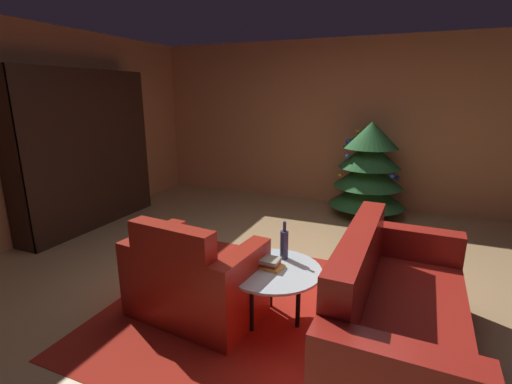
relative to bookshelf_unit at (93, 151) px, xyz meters
name	(u,v)px	position (x,y,z in m)	size (l,w,h in m)	color
ground_plane	(277,289)	(2.95, -0.79, -1.02)	(7.65, 7.65, 0.00)	tan
wall_back	(344,124)	(2.95, 2.31, 0.28)	(6.50, 0.06, 2.59)	tan
wall_left	(20,135)	(-0.27, -0.79, 0.28)	(0.06, 6.26, 2.59)	tan
area_rug	(275,314)	(3.08, -1.18, -1.02)	(2.73, 2.36, 0.01)	maroon
bookshelf_unit	(93,151)	(0.00, 0.00, 0.00)	(0.38, 2.03, 2.07)	black
armchair_red	(194,281)	(2.46, -1.43, -0.72)	(1.09, 0.77, 0.85)	maroon
couch_red	(394,318)	(3.99, -1.35, -0.71)	(0.85, 1.84, 0.89)	maroon
coffee_table	(273,273)	(3.09, -1.27, -0.60)	(0.76, 0.76, 0.46)	black
book_stack_on_table	(269,263)	(3.05, -1.26, -0.52)	(0.23, 0.17, 0.07)	#DECA50
bottle_on_table	(284,244)	(3.11, -1.06, -0.43)	(0.07, 0.07, 0.32)	navy
decorated_tree	(369,169)	(3.45, 1.75, -0.32)	(1.09, 1.09, 1.39)	brown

